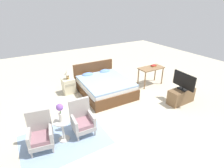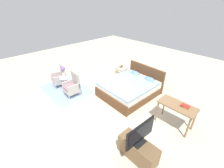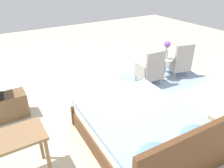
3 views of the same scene
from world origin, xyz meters
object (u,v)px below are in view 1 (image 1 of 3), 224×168
object	(u,v)px
tv_flatscreen	(184,81)
book_stack	(154,66)
armchair_by_window_right	(82,120)
table_lamp	(67,74)
tv_stand	(181,96)
bed	(104,86)
nightstand	(69,86)
vanity_desk	(151,70)
side_table	(63,128)
flower_vase	(60,111)
armchair_by_window_left	(41,134)

from	to	relation	value
tv_flatscreen	book_stack	distance (m)	1.72
armchair_by_window_right	table_lamp	xyz separation A→B (m)	(0.40, 2.36, 0.40)
armchair_by_window_right	tv_stand	world-z (taller)	armchair_by_window_right
bed	nightstand	distance (m)	1.35
armchair_by_window_right	vanity_desk	size ratio (longest dim) A/B	0.88
book_stack	tv_flatscreen	bearing A→B (deg)	-98.63
tv_flatscreen	book_stack	bearing A→B (deg)	81.37
tv_stand	vanity_desk	distance (m)	1.69
side_table	flower_vase	world-z (taller)	flower_vase
flower_vase	tv_stand	distance (m)	4.06
vanity_desk	flower_vase	bearing A→B (deg)	-161.74
flower_vase	nightstand	xyz separation A→B (m)	(0.93, 2.39, -0.58)
bed	vanity_desk	xyz separation A→B (m)	(2.00, -0.33, 0.35)
vanity_desk	nightstand	bearing A→B (deg)	161.66
side_table	table_lamp	bearing A→B (deg)	68.72
bed	tv_stand	world-z (taller)	bed
vanity_desk	bed	bearing A→B (deg)	170.53
bed	table_lamp	distance (m)	1.44
flower_vase	nightstand	size ratio (longest dim) A/B	0.84
bed	book_stack	xyz separation A→B (m)	(2.18, -0.28, 0.49)
armchair_by_window_right	nightstand	world-z (taller)	armchair_by_window_right
armchair_by_window_right	nightstand	xyz separation A→B (m)	(0.40, 2.36, -0.10)
armchair_by_window_left	flower_vase	bearing A→B (deg)	-3.34
table_lamp	book_stack	distance (m)	3.47
table_lamp	tv_flatscreen	bearing A→B (deg)	-41.18
armchair_by_window_left	tv_stand	xyz separation A→B (m)	(4.51, -0.32, -0.13)
tv_stand	vanity_desk	world-z (taller)	vanity_desk
side_table	nightstand	world-z (taller)	side_table
armchair_by_window_right	side_table	distance (m)	0.53
side_table	vanity_desk	world-z (taller)	vanity_desk
book_stack	armchair_by_window_left	bearing A→B (deg)	-163.93
flower_vase	vanity_desk	world-z (taller)	flower_vase
table_lamp	book_stack	size ratio (longest dim) A/B	1.50
tv_flatscreen	armchair_by_window_right	bearing A→B (deg)	174.66
armchair_by_window_left	tv_stand	distance (m)	4.53
armchair_by_window_left	tv_stand	world-z (taller)	armchair_by_window_left
side_table	book_stack	bearing A→B (deg)	18.25
bed	flower_vase	bearing A→B (deg)	-141.06
armchair_by_window_left	side_table	size ratio (longest dim) A/B	1.60
bed	vanity_desk	distance (m)	2.06
flower_vase	tv_flatscreen	size ratio (longest dim) A/B	0.55
nightstand	side_table	bearing A→B (deg)	-111.28
nightstand	tv_flatscreen	size ratio (longest dim) A/B	0.66
armchair_by_window_right	tv_stand	bearing A→B (deg)	-5.34
flower_vase	armchair_by_window_left	bearing A→B (deg)	176.66
flower_vase	tv_flatscreen	bearing A→B (deg)	-4.19
armchair_by_window_right	tv_flatscreen	size ratio (longest dim) A/B	1.07
tv_stand	tv_flatscreen	xyz separation A→B (m)	(0.00, -0.00, 0.56)
armchair_by_window_right	book_stack	world-z (taller)	armchair_by_window_right
nightstand	book_stack	bearing A→B (deg)	-16.52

